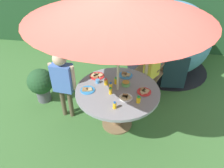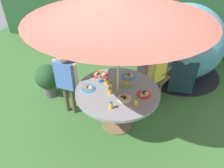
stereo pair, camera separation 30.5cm
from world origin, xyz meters
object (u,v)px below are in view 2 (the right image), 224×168
(garden_table, at_px, (118,97))
(patio_umbrella, at_px, (119,6))
(juice_bottle_spot_a, at_px, (136,102))
(dome_tent, at_px, (183,42))
(child_in_yellow_shirt, at_px, (157,69))
(plate_far_left, at_px, (128,76))
(juice_bottle_far_right, at_px, (111,86))
(plate_front_edge, at_px, (100,75))
(snack_bowl, at_px, (127,84))
(wooden_chair, at_px, (159,67))
(child_in_blue_shirt, at_px, (66,75))
(plate_mid_left, at_px, (88,88))
(juice_bottle_center_front, at_px, (117,81))
(plate_near_left, at_px, (124,98))
(juice_bottle_back_edge, at_px, (107,81))
(plate_center_back, at_px, (144,94))
(potted_plant, at_px, (48,78))
(juice_bottle_near_right, at_px, (110,91))
(juice_bottle_mid_right, at_px, (111,105))
(cup_near, at_px, (99,80))

(garden_table, height_order, patio_umbrella, patio_umbrella)
(juice_bottle_spot_a, bearing_deg, dome_tent, 74.82)
(child_in_yellow_shirt, bearing_deg, plate_far_left, -16.11)
(child_in_yellow_shirt, xyz_separation_m, juice_bottle_far_right, (-0.63, -0.76, 0.04))
(plate_front_edge, bearing_deg, plate_far_left, 11.98)
(dome_tent, bearing_deg, plate_front_edge, -131.58)
(garden_table, xyz_separation_m, snack_bowl, (0.11, 0.14, 0.18))
(wooden_chair, relative_size, child_in_blue_shirt, 0.78)
(plate_mid_left, distance_m, juice_bottle_center_front, 0.48)
(wooden_chair, relative_size, juice_bottle_far_right, 9.33)
(plate_near_left, bearing_deg, juice_bottle_spot_a, -19.70)
(child_in_yellow_shirt, height_order, plate_front_edge, child_in_yellow_shirt)
(child_in_yellow_shirt, distance_m, snack_bowl, 0.76)
(juice_bottle_center_front, bearing_deg, juice_bottle_back_edge, -159.77)
(wooden_chair, height_order, child_in_blue_shirt, child_in_blue_shirt)
(garden_table, xyz_separation_m, juice_bottle_spot_a, (0.33, -0.25, 0.20))
(wooden_chair, bearing_deg, plate_near_left, -81.72)
(plate_center_back, relative_size, juice_bottle_far_right, 1.99)
(plate_near_left, height_order, plate_mid_left, same)
(snack_bowl, height_order, juice_bottle_center_front, juice_bottle_center_front)
(snack_bowl, bearing_deg, plate_near_left, -84.26)
(plate_near_left, xyz_separation_m, juice_bottle_back_edge, (-0.34, 0.28, 0.04))
(plate_near_left, relative_size, juice_bottle_center_front, 1.80)
(potted_plant, relative_size, plate_mid_left, 3.13)
(garden_table, xyz_separation_m, juice_bottle_near_right, (-0.09, -0.12, 0.20))
(garden_table, relative_size, wooden_chair, 1.30)
(plate_near_left, height_order, juice_bottle_center_front, juice_bottle_center_front)
(juice_bottle_mid_right, bearing_deg, juice_bottle_spot_a, 29.04)
(child_in_yellow_shirt, height_order, juice_bottle_far_right, child_in_yellow_shirt)
(juice_bottle_mid_right, bearing_deg, juice_bottle_back_edge, 112.44)
(juice_bottle_far_right, distance_m, juice_bottle_mid_right, 0.45)
(garden_table, relative_size, plate_mid_left, 5.91)
(plate_front_edge, height_order, juice_bottle_near_right, juice_bottle_near_right)
(plate_far_left, distance_m, plate_front_edge, 0.48)
(juice_bottle_near_right, bearing_deg, juice_bottle_far_right, 97.91)
(cup_near, bearing_deg, potted_plant, 166.50)
(snack_bowl, relative_size, cup_near, 1.98)
(plate_mid_left, height_order, juice_bottle_spot_a, juice_bottle_spot_a)
(patio_umbrella, height_order, juice_bottle_far_right, patio_umbrella)
(wooden_chair, bearing_deg, juice_bottle_near_right, -91.46)
(juice_bottle_center_front, bearing_deg, snack_bowl, -7.71)
(plate_near_left, distance_m, juice_bottle_center_front, 0.39)
(garden_table, xyz_separation_m, cup_near, (-0.34, 0.13, 0.18))
(plate_near_left, height_order, plate_far_left, same)
(juice_bottle_back_edge, bearing_deg, plate_center_back, -9.30)
(snack_bowl, height_order, plate_center_back, snack_bowl)
(juice_bottle_far_right, bearing_deg, child_in_blue_shirt, 175.65)
(snack_bowl, xyz_separation_m, juice_bottle_near_right, (-0.20, -0.25, 0.02))
(potted_plant, height_order, juice_bottle_center_front, juice_bottle_center_front)
(juice_bottle_back_edge, distance_m, juice_bottle_spot_a, 0.63)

